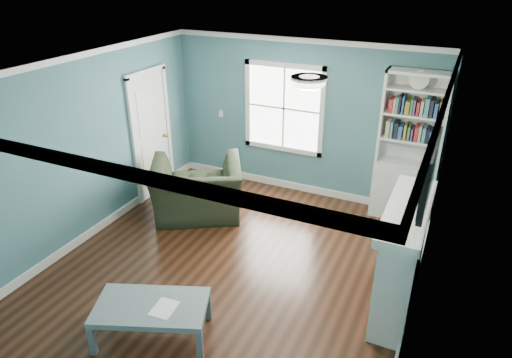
% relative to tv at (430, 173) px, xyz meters
% --- Properties ---
extents(floor, '(5.00, 5.00, 0.00)m').
position_rel_tv_xyz_m(floor, '(-2.20, -0.20, -1.72)').
color(floor, black).
rests_on(floor, ground).
extents(room_walls, '(5.00, 5.00, 5.00)m').
position_rel_tv_xyz_m(room_walls, '(-2.20, -0.20, -0.14)').
color(room_walls, '#3B6871').
rests_on(room_walls, ground).
extents(trim, '(4.50, 5.00, 2.60)m').
position_rel_tv_xyz_m(trim, '(-2.20, -0.20, -0.49)').
color(trim, white).
rests_on(trim, ground).
extents(window, '(1.40, 0.06, 1.50)m').
position_rel_tv_xyz_m(window, '(-2.50, 2.29, -0.27)').
color(window, white).
rests_on(window, room_walls).
extents(bookshelf, '(0.90, 0.35, 2.31)m').
position_rel_tv_xyz_m(bookshelf, '(-0.43, 2.10, -0.80)').
color(bookshelf, silver).
rests_on(bookshelf, ground).
extents(fireplace, '(0.44, 1.58, 1.30)m').
position_rel_tv_xyz_m(fireplace, '(-0.12, 0.00, -1.09)').
color(fireplace, black).
rests_on(fireplace, ground).
extents(tv, '(0.06, 1.10, 0.65)m').
position_rel_tv_xyz_m(tv, '(0.00, 0.00, 0.00)').
color(tv, black).
rests_on(tv, fireplace).
extents(door, '(0.12, 0.98, 2.17)m').
position_rel_tv_xyz_m(door, '(-4.42, 1.20, -0.65)').
color(door, silver).
rests_on(door, ground).
extents(ceiling_fixture, '(0.38, 0.38, 0.15)m').
position_rel_tv_xyz_m(ceiling_fixture, '(-1.30, -0.10, 0.82)').
color(ceiling_fixture, white).
rests_on(ceiling_fixture, room_walls).
extents(light_switch, '(0.08, 0.01, 0.12)m').
position_rel_tv_xyz_m(light_switch, '(-3.70, 2.28, -0.52)').
color(light_switch, white).
rests_on(light_switch, room_walls).
extents(recliner, '(1.61, 1.44, 1.18)m').
position_rel_tv_xyz_m(recliner, '(-3.34, 0.81, -1.14)').
color(recliner, black).
rests_on(recliner, ground).
extents(coffee_table, '(1.32, 1.02, 0.42)m').
position_rel_tv_xyz_m(coffee_table, '(-2.40, -1.63, -1.36)').
color(coffee_table, '#535964').
rests_on(coffee_table, ground).
extents(paper_sheet, '(0.25, 0.31, 0.00)m').
position_rel_tv_xyz_m(paper_sheet, '(-2.24, -1.62, -1.30)').
color(paper_sheet, white).
rests_on(paper_sheet, coffee_table).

